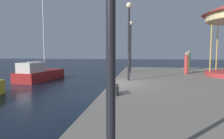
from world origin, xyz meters
TOP-DOWN VIEW (x-y plane):
  - ground_plane at (0.00, 0.00)m, footprint 120.00×120.00m
  - sailboat_red at (-7.39, 5.60)m, footprint 2.49×5.41m
  - lamp_post_mid_promenade at (0.94, 1.20)m, footprint 0.36×0.36m
  - lamp_post_far_end at (0.82, 6.00)m, footprint 0.36×0.36m
  - bollard_north at (0.42, -3.30)m, footprint 0.24×0.24m
  - bollard_south at (0.67, -3.12)m, footprint 0.24×0.24m
  - bollard_center at (0.60, -2.70)m, footprint 0.24×0.24m
  - person_far_corner at (5.32, 5.56)m, footprint 0.34×0.34m
  - person_mid_promenade at (6.33, 9.15)m, footprint 0.34×0.34m

SIDE VIEW (x-z plane):
  - ground_plane at x=0.00m, z-range 0.00..0.00m
  - sailboat_red at x=-7.39m, z-range -3.03..4.32m
  - bollard_north at x=0.42m, z-range 0.80..1.20m
  - bollard_south at x=0.67m, z-range 0.80..1.20m
  - bollard_center at x=0.60m, z-range 0.80..1.20m
  - person_far_corner at x=5.32m, z-range 0.74..2.47m
  - person_mid_promenade at x=6.33m, z-range 0.74..2.61m
  - lamp_post_far_end at x=0.82m, z-range 1.60..5.95m
  - lamp_post_mid_promenade at x=0.94m, z-range 1.63..6.34m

